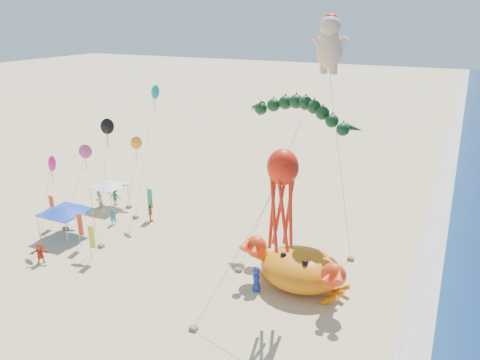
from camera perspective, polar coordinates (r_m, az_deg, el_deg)
name	(u,v)px	position (r m, az deg, el deg)	size (l,w,h in m)	color
ground	(252,273)	(36.10, 1.52, -11.21)	(320.00, 320.00, 0.00)	#D1B784
foam_strip	(420,314)	(33.85, 21.08, -14.97)	(320.00, 320.00, 0.00)	silver
crab_inflatable	(300,268)	(33.86, 7.36, -10.63)	(7.90, 6.02, 3.46)	orange
dragon_kite	(300,115)	(37.05, 7.29, 7.88)	(9.76, 8.56, 12.14)	black
cherub_kite	(330,43)	(38.55, 10.90, 16.09)	(5.06, 4.76, 18.55)	#F7BE96
octopus_kite	(282,193)	(28.23, 5.11, -1.56)	(5.20, 5.24, 11.05)	red
canopy_blue	(65,210)	(43.39, -20.56, -3.43)	(3.83, 3.83, 2.71)	gray
canopy_white	(109,184)	(48.52, -15.72, -0.50)	(3.10, 3.10, 2.71)	gray
feather_flags	(94,216)	(42.35, -17.35, -4.25)	(8.27, 8.67, 3.20)	gray
beachgoers	(121,222)	(43.38, -14.32, -4.99)	(21.26, 13.03, 1.87)	red
small_kites	(107,145)	(44.18, -15.86, 4.17)	(6.34, 14.05, 12.25)	#0C8E87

